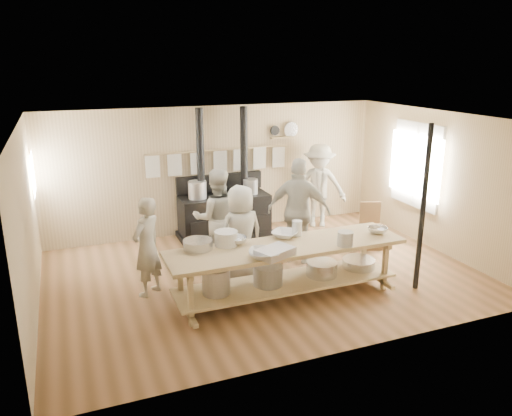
# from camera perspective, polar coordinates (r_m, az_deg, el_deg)

# --- Properties ---
(ground) EXTENTS (7.00, 7.00, 0.00)m
(ground) POSITION_cam_1_polar(r_m,az_deg,el_deg) (8.47, 0.87, -7.61)
(ground) COLOR brown
(ground) RESTS_ON ground
(room_shell) EXTENTS (7.00, 7.00, 7.00)m
(room_shell) POSITION_cam_1_polar(r_m,az_deg,el_deg) (7.95, 0.92, 3.12)
(room_shell) COLOR tan
(room_shell) RESTS_ON ground
(window_right) EXTENTS (0.09, 1.50, 1.65)m
(window_right) POSITION_cam_1_polar(r_m,az_deg,el_deg) (10.25, 17.88, 4.70)
(window_right) COLOR beige
(window_right) RESTS_ON ground
(left_opening) EXTENTS (0.00, 0.90, 0.90)m
(left_opening) POSITION_cam_1_polar(r_m,az_deg,el_deg) (9.35, -24.14, 3.57)
(left_opening) COLOR white
(left_opening) RESTS_ON ground
(stove) EXTENTS (1.90, 0.75, 2.60)m
(stove) POSITION_cam_1_polar(r_m,az_deg,el_deg) (10.16, -3.70, -0.33)
(stove) COLOR black
(stove) RESTS_ON ground
(towel_rail) EXTENTS (3.00, 0.04, 0.47)m
(towel_rail) POSITION_cam_1_polar(r_m,az_deg,el_deg) (10.17, -4.26, 5.70)
(towel_rail) COLOR tan
(towel_rail) RESTS_ON ground
(back_wall_shelf) EXTENTS (0.63, 0.14, 0.32)m
(back_wall_shelf) POSITION_cam_1_polar(r_m,az_deg,el_deg) (10.65, 3.26, 8.64)
(back_wall_shelf) COLOR tan
(back_wall_shelf) RESTS_ON ground
(prep_table) EXTENTS (3.60, 0.90, 0.85)m
(prep_table) POSITION_cam_1_polar(r_m,az_deg,el_deg) (7.51, 3.45, -6.61)
(prep_table) COLOR tan
(prep_table) RESTS_ON ground
(support_post) EXTENTS (0.08, 0.08, 2.60)m
(support_post) POSITION_cam_1_polar(r_m,az_deg,el_deg) (7.95, 18.54, -0.16)
(support_post) COLOR black
(support_post) RESTS_ON ground
(cook_far_left) EXTENTS (0.67, 0.65, 1.54)m
(cook_far_left) POSITION_cam_1_polar(r_m,az_deg,el_deg) (7.70, -12.36, -4.36)
(cook_far_left) COLOR #ACAA98
(cook_far_left) RESTS_ON ground
(cook_left) EXTENTS (0.95, 0.81, 1.71)m
(cook_left) POSITION_cam_1_polar(r_m,az_deg,el_deg) (8.62, -4.49, -1.12)
(cook_left) COLOR #ACAA98
(cook_left) RESTS_ON ground
(cook_center) EXTENTS (0.84, 0.61, 1.59)m
(cook_center) POSITION_cam_1_polar(r_m,az_deg,el_deg) (8.03, -1.74, -2.91)
(cook_center) COLOR #ACAA98
(cook_center) RESTS_ON ground
(cook_right) EXTENTS (1.16, 1.00, 1.87)m
(cook_right) POSITION_cam_1_polar(r_m,az_deg,el_deg) (8.72, 4.92, -0.37)
(cook_right) COLOR #ACAA98
(cook_right) RESTS_ON ground
(cook_by_window) EXTENTS (1.34, 1.14, 1.79)m
(cook_by_window) POSITION_cam_1_polar(r_m,az_deg,el_deg) (10.70, 7.19, 2.54)
(cook_by_window) COLOR #ACAA98
(cook_by_window) RESTS_ON ground
(chair) EXTENTS (0.51, 0.51, 0.86)m
(chair) POSITION_cam_1_polar(r_m,az_deg,el_deg) (9.84, 13.00, -2.96)
(chair) COLOR brown
(chair) RESTS_ON ground
(bowl_white_a) EXTENTS (0.58, 0.58, 0.11)m
(bowl_white_a) POSITION_cam_1_polar(r_m,az_deg,el_deg) (6.90, 0.99, -5.28)
(bowl_white_a) COLOR silver
(bowl_white_a) RESTS_ON prep_table
(bowl_steel_a) EXTENTS (0.44, 0.44, 0.10)m
(bowl_steel_a) POSITION_cam_1_polar(r_m,az_deg,el_deg) (7.42, -2.29, -3.72)
(bowl_steel_a) COLOR silver
(bowl_steel_a) RESTS_ON prep_table
(bowl_white_b) EXTENTS (0.55, 0.55, 0.10)m
(bowl_white_b) POSITION_cam_1_polar(r_m,az_deg,el_deg) (7.70, 3.33, -2.99)
(bowl_white_b) COLOR silver
(bowl_white_b) RESTS_ON prep_table
(bowl_steel_b) EXTENTS (0.38, 0.38, 0.10)m
(bowl_steel_b) POSITION_cam_1_polar(r_m,az_deg,el_deg) (8.08, 13.72, -2.49)
(bowl_steel_b) COLOR silver
(bowl_steel_b) RESTS_ON prep_table
(roasting_pan) EXTENTS (0.61, 0.52, 0.11)m
(roasting_pan) POSITION_cam_1_polar(r_m,az_deg,el_deg) (6.96, 2.19, -5.08)
(roasting_pan) COLOR #B2B2B7
(roasting_pan) RESTS_ON prep_table
(mixing_bowl_large) EXTENTS (0.46, 0.46, 0.14)m
(mixing_bowl_large) POSITION_cam_1_polar(r_m,az_deg,el_deg) (7.25, -6.66, -4.16)
(mixing_bowl_large) COLOR silver
(mixing_bowl_large) RESTS_ON prep_table
(bucket_galv) EXTENTS (0.25, 0.25, 0.21)m
(bucket_galv) POSITION_cam_1_polar(r_m,az_deg,el_deg) (7.43, 10.17, -3.47)
(bucket_galv) COLOR gray
(bucket_galv) RESTS_ON prep_table
(deep_bowl_enamel) EXTENTS (0.44, 0.44, 0.21)m
(deep_bowl_enamel) POSITION_cam_1_polar(r_m,az_deg,el_deg) (7.35, -3.43, -3.47)
(deep_bowl_enamel) COLOR silver
(deep_bowl_enamel) RESTS_ON prep_table
(pitcher) EXTENTS (0.15, 0.15, 0.24)m
(pitcher) POSITION_cam_1_polar(r_m,az_deg,el_deg) (7.76, 4.72, -2.30)
(pitcher) COLOR silver
(pitcher) RESTS_ON prep_table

